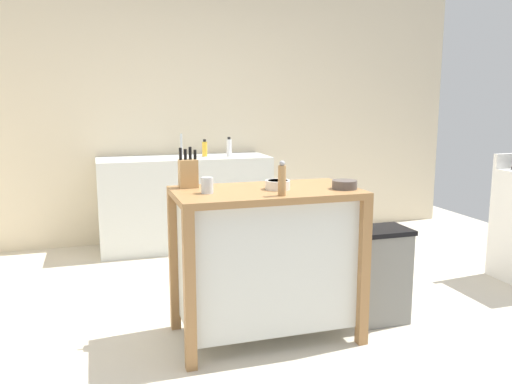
% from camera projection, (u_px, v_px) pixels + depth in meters
% --- Properties ---
extents(ground_plane, '(6.87, 6.87, 0.00)m').
position_uv_depth(ground_plane, '(273.00, 332.00, 3.32)').
color(ground_plane, beige).
rests_on(ground_plane, ground).
extents(wall_back, '(5.87, 0.10, 2.60)m').
position_uv_depth(wall_back, '(195.00, 114.00, 5.44)').
color(wall_back, beige).
rests_on(wall_back, ground).
extents(kitchen_island, '(1.10, 0.61, 0.93)m').
position_uv_depth(kitchen_island, '(266.00, 256.00, 3.19)').
color(kitchen_island, '#9E7042').
rests_on(kitchen_island, ground).
extents(knife_block, '(0.11, 0.09, 0.25)m').
position_uv_depth(knife_block, '(188.00, 173.00, 3.17)').
color(knife_block, tan).
rests_on(knife_block, kitchen_island).
extents(bowl_ceramic_small, '(0.15, 0.15, 0.05)m').
position_uv_depth(bowl_ceramic_small, '(345.00, 184.00, 3.13)').
color(bowl_ceramic_small, '#564C47').
rests_on(bowl_ceramic_small, kitchen_island).
extents(bowl_stoneware_deep, '(0.15, 0.15, 0.05)m').
position_uv_depth(bowl_stoneware_deep, '(278.00, 185.00, 3.11)').
color(bowl_stoneware_deep, silver).
rests_on(bowl_stoneware_deep, kitchen_island).
extents(drinking_cup, '(0.07, 0.07, 0.09)m').
position_uv_depth(drinking_cup, '(207.00, 185.00, 2.98)').
color(drinking_cup, silver).
rests_on(drinking_cup, kitchen_island).
extents(pepper_grinder, '(0.04, 0.04, 0.20)m').
position_uv_depth(pepper_grinder, '(282.00, 179.00, 2.90)').
color(pepper_grinder, '#AD7F4C').
rests_on(pepper_grinder, kitchen_island).
extents(trash_bin, '(0.36, 0.28, 0.63)m').
position_uv_depth(trash_bin, '(380.00, 275.00, 3.45)').
color(trash_bin, slate).
rests_on(trash_bin, ground).
extents(sink_counter, '(1.66, 0.60, 0.90)m').
position_uv_depth(sink_counter, '(185.00, 202.00, 5.21)').
color(sink_counter, silver).
rests_on(sink_counter, ground).
extents(sink_faucet, '(0.02, 0.02, 0.22)m').
position_uv_depth(sink_faucet, '(181.00, 145.00, 5.24)').
color(sink_faucet, '#B7BCC1').
rests_on(sink_faucet, sink_counter).
extents(bottle_spray_cleaner, '(0.05, 0.05, 0.19)m').
position_uv_depth(bottle_spray_cleaner, '(229.00, 147.00, 5.16)').
color(bottle_spray_cleaner, white).
rests_on(bottle_spray_cleaner, sink_counter).
extents(bottle_dish_soap, '(0.05, 0.05, 0.17)m').
position_uv_depth(bottle_dish_soap, '(205.00, 149.00, 5.18)').
color(bottle_dish_soap, yellow).
rests_on(bottle_dish_soap, sink_counter).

